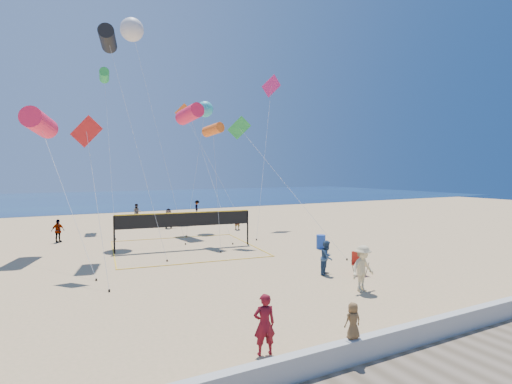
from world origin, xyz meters
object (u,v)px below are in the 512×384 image
woman (264,324)px  trash_barrel (321,242)px  volleyball_net (185,224)px  camp_chair (359,262)px

woman → trash_barrel: size_ratio=1.91×
trash_barrel → volleyball_net: bearing=152.0°
trash_barrel → volleyball_net: size_ratio=0.09×
volleyball_net → trash_barrel: bearing=-21.3°
trash_barrel → woman: bearing=-133.0°
woman → camp_chair: (7.74, 4.94, -0.20)m
trash_barrel → volleyball_net: volleyball_net is taller
woman → camp_chair: woman is taller
trash_barrel → volleyball_net: 8.42m
woman → volleyball_net: size_ratio=0.17×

